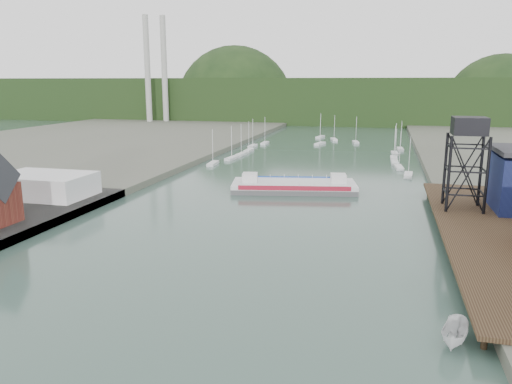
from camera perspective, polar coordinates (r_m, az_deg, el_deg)
The scene contains 9 objects.
ground at distance 46.39m, azimuth -15.94°, elevation -19.21°, with size 600.00×600.00×0.00m, color #304B44.
east_pier at distance 83.19m, azimuth 24.98°, elevation -4.12°, with size 14.00×70.00×2.45m.
white_shed at distance 107.87m, azimuth -22.99°, elevation 0.73°, with size 18.00×12.00×4.50m, color silver.
lift_tower at distance 93.03m, azimuth 23.16°, elevation 6.35°, with size 6.50×6.50×16.00m.
marina_sailboats at distance 174.96m, azimuth 7.47°, elevation 4.63°, with size 57.71×92.65×0.90m.
smokestacks at distance 294.97m, azimuth -11.36°, elevation 13.44°, with size 11.20×8.20×60.00m.
distant_hills at distance 336.17m, azimuth 10.35°, elevation 9.99°, with size 500.00×120.00×80.00m.
chain_ferry at distance 112.26m, azimuth 4.34°, elevation 0.71°, with size 29.01×16.04×3.95m.
motorboat at distance 51.49m, azimuth 21.81°, elevation -14.88°, with size 2.15×5.71×2.21m, color silver.
Camera 1 is at (21.11, -33.61, 24.03)m, focal length 35.00 mm.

